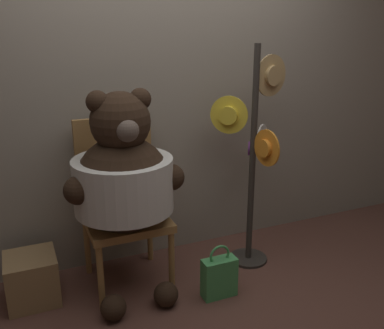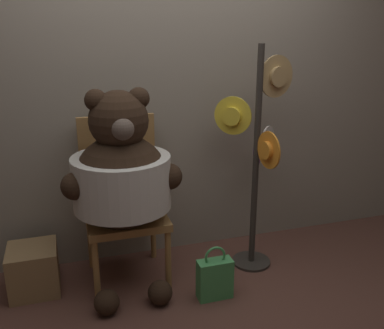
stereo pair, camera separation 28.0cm
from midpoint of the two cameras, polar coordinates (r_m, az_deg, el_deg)
The scene contains 7 objects.
ground_plane at distance 2.91m, azimuth -1.62°, elevation -17.19°, with size 14.00×14.00×0.00m, color brown.
wall_back at distance 3.12m, azimuth -6.88°, elevation 8.18°, with size 8.00×0.10×2.31m.
chair at distance 2.93m, azimuth -12.14°, elevation -4.54°, with size 0.52×0.52×1.11m.
teddy_bear at distance 2.68m, azimuth -12.09°, elevation -1.87°, with size 0.74×0.66×1.33m.
hat_display_rack at distance 3.01m, azimuth 5.63°, elevation 2.28°, with size 0.51×0.50×1.57m.
handbag_on_ground at distance 2.84m, azimuth 0.74°, elevation -14.79°, with size 0.22×0.10×0.37m.
wooden_crate at distance 3.02m, azimuth -23.16°, elevation -13.89°, with size 0.31×0.31×0.31m.
Camera 1 is at (-1.01, -2.17, 1.67)m, focal length 40.00 mm.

